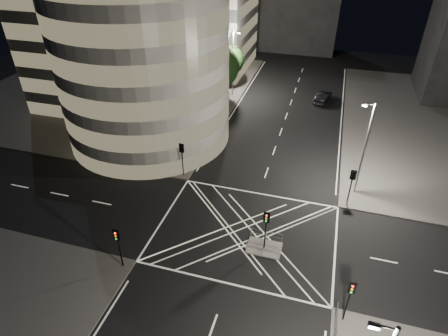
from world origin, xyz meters
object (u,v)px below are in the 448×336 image
(traffic_signal_island, at_px, (266,224))
(street_lamp_left_far, at_px, (233,62))
(traffic_signal_nr, at_px, (350,294))
(sedan, at_px, (323,97))
(street_lamp_right_far, at_px, (364,147))
(central_island, at_px, (264,248))
(street_lamp_left_near, at_px, (192,110))
(traffic_signal_fr, at_px, (352,181))
(traffic_signal_nl, at_px, (118,241))
(traffic_signal_fl, at_px, (182,154))

(traffic_signal_island, height_order, street_lamp_left_far, street_lamp_left_far)
(traffic_signal_nr, bearing_deg, sedan, 96.20)
(street_lamp_left_far, bearing_deg, street_lamp_right_far, -48.06)
(traffic_signal_island, xyz_separation_m, sedan, (2.64, 33.00, -2.12))
(central_island, bearing_deg, sedan, 85.43)
(street_lamp_left_near, height_order, street_lamp_right_far, same)
(central_island, xyz_separation_m, street_lamp_left_near, (-11.44, 13.50, 5.47))
(traffic_signal_fr, height_order, traffic_signal_nr, same)
(street_lamp_right_far, bearing_deg, traffic_signal_nl, -139.09)
(traffic_signal_fr, xyz_separation_m, traffic_signal_nr, (0.00, -13.60, 0.00))
(street_lamp_left_near, relative_size, street_lamp_right_far, 1.00)
(traffic_signal_nr, height_order, traffic_signal_island, same)
(traffic_signal_island, relative_size, street_lamp_left_near, 0.40)
(traffic_signal_fr, relative_size, traffic_signal_nr, 1.00)
(central_island, bearing_deg, traffic_signal_nr, -37.93)
(street_lamp_left_far, relative_size, sedan, 2.08)
(central_island, bearing_deg, street_lamp_left_far, 109.95)
(street_lamp_left_near, bearing_deg, traffic_signal_fl, -83.03)
(central_island, height_order, traffic_signal_nr, traffic_signal_nr)
(sedan, bearing_deg, street_lamp_left_near, 65.92)
(traffic_signal_nr, relative_size, sedan, 0.83)
(street_lamp_left_near, xyz_separation_m, street_lamp_right_far, (18.87, -3.00, 0.00))
(traffic_signal_fl, xyz_separation_m, street_lamp_left_near, (-0.64, 5.20, 2.63))
(traffic_signal_fr, relative_size, traffic_signal_island, 1.00)
(traffic_signal_nr, relative_size, traffic_signal_island, 1.00)
(traffic_signal_nr, height_order, street_lamp_right_far, street_lamp_right_far)
(traffic_signal_fr, height_order, street_lamp_left_far, street_lamp_left_far)
(central_island, relative_size, sedan, 0.62)
(traffic_signal_island, bearing_deg, sedan, 85.43)
(traffic_signal_nl, bearing_deg, traffic_signal_fl, 90.00)
(traffic_signal_fl, distance_m, street_lamp_left_near, 5.86)
(traffic_signal_nl, xyz_separation_m, street_lamp_right_far, (18.24, 15.80, 2.63))
(street_lamp_left_far, bearing_deg, traffic_signal_island, -70.05)
(traffic_signal_nl, height_order, street_lamp_left_near, street_lamp_left_near)
(traffic_signal_fl, distance_m, street_lamp_left_far, 23.36)
(central_island, relative_size, street_lamp_right_far, 0.30)
(central_island, distance_m, street_lamp_left_far, 33.95)
(traffic_signal_fl, xyz_separation_m, traffic_signal_fr, (17.60, 0.00, 0.00))
(street_lamp_left_far, bearing_deg, sedan, 6.10)
(traffic_signal_nr, height_order, street_lamp_left_far, street_lamp_left_far)
(traffic_signal_island, xyz_separation_m, street_lamp_left_far, (-11.44, 31.50, 2.63))
(traffic_signal_nl, bearing_deg, central_island, 26.14)
(traffic_signal_nl, distance_m, traffic_signal_nr, 17.60)
(traffic_signal_fl, xyz_separation_m, traffic_signal_nl, (0.00, -13.60, 0.00))
(traffic_signal_nl, height_order, street_lamp_left_far, street_lamp_left_far)
(central_island, bearing_deg, traffic_signal_fl, 142.46)
(traffic_signal_fl, bearing_deg, street_lamp_right_far, 6.88)
(street_lamp_left_far, xyz_separation_m, street_lamp_right_far, (18.87, -21.00, 0.00))
(central_island, relative_size, traffic_signal_nl, 0.75)
(street_lamp_right_far, bearing_deg, central_island, -125.30)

